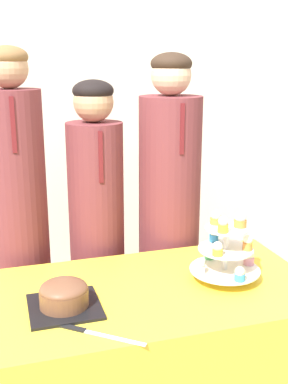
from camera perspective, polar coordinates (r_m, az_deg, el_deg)
name	(u,v)px	position (r m, az deg, el deg)	size (l,w,h in m)	color
wall_back	(76,99)	(2.94, -8.12, 10.83)	(9.00, 0.06, 2.70)	beige
table	(140,378)	(2.01, -0.44, -21.16)	(1.33, 0.68, 0.76)	yellow
round_cake	(64,295)	(1.69, -9.47, -11.98)	(0.24, 0.24, 0.10)	black
cake_knife	(88,332)	(1.57, -6.71, -16.13)	(0.24, 0.20, 0.01)	silver
cupcake_stand	(226,249)	(1.87, 9.66, -6.67)	(0.27, 0.27, 0.28)	silver
student_0	(21,244)	(2.22, -14.40, -5.95)	(0.25, 0.26, 1.63)	brown
student_1	(97,248)	(2.28, -5.54, -6.63)	(0.25, 0.26, 1.50)	brown
student_2	(169,232)	(2.35, 2.97, -4.73)	(0.29, 0.30, 1.61)	brown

